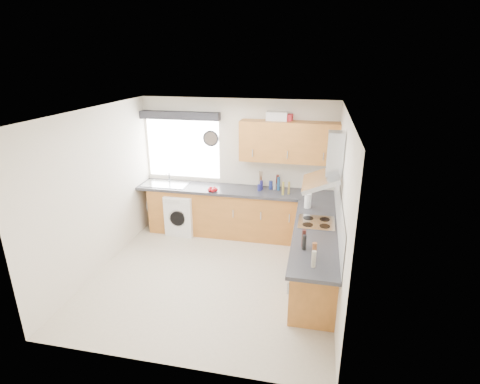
% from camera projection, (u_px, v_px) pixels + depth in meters
% --- Properties ---
extents(ground_plane, '(3.60, 3.60, 0.00)m').
position_uv_depth(ground_plane, '(213.00, 276.00, 5.76)').
color(ground_plane, beige).
extents(ceiling, '(3.60, 3.60, 0.02)m').
position_uv_depth(ceiling, '(208.00, 112.00, 4.91)').
color(ceiling, white).
rests_on(ceiling, wall_back).
extents(wall_back, '(3.60, 0.02, 2.50)m').
position_uv_depth(wall_back, '(237.00, 167.00, 6.99)').
color(wall_back, silver).
rests_on(wall_back, ground_plane).
extents(wall_front, '(3.60, 0.02, 2.50)m').
position_uv_depth(wall_front, '(160.00, 266.00, 3.68)').
color(wall_front, silver).
rests_on(wall_front, ground_plane).
extents(wall_left, '(0.02, 3.60, 2.50)m').
position_uv_depth(wall_left, '(97.00, 192.00, 5.68)').
color(wall_left, silver).
rests_on(wall_left, ground_plane).
extents(wall_right, '(0.02, 3.60, 2.50)m').
position_uv_depth(wall_right, '(341.00, 211.00, 4.98)').
color(wall_right, silver).
rests_on(wall_right, ground_plane).
extents(window, '(1.40, 0.02, 1.10)m').
position_uv_depth(window, '(183.00, 148.00, 7.08)').
color(window, white).
rests_on(window, wall_back).
extents(window_blind, '(1.50, 0.18, 0.14)m').
position_uv_depth(window_blind, '(180.00, 116.00, 6.78)').
color(window_blind, '#242429').
rests_on(window_blind, wall_back).
extents(splashback, '(0.01, 3.00, 0.54)m').
position_uv_depth(splashback, '(338.00, 207.00, 5.29)').
color(splashback, white).
rests_on(splashback, wall_right).
extents(base_cab_back, '(3.00, 0.58, 0.86)m').
position_uv_depth(base_cab_back, '(229.00, 212.00, 7.02)').
color(base_cab_back, '#9E6026').
rests_on(base_cab_back, ground_plane).
extents(base_cab_corner, '(0.60, 0.60, 0.86)m').
position_uv_depth(base_cab_corner, '(316.00, 220.00, 6.70)').
color(base_cab_corner, '#9E6026').
rests_on(base_cab_corner, ground_plane).
extents(base_cab_right, '(0.58, 2.10, 0.86)m').
position_uv_depth(base_cab_right, '(314.00, 257.00, 5.46)').
color(base_cab_right, '#9E6026').
rests_on(base_cab_right, ground_plane).
extents(worktop_back, '(3.60, 0.62, 0.05)m').
position_uv_depth(worktop_back, '(234.00, 190.00, 6.84)').
color(worktop_back, '#2A2A2E').
rests_on(worktop_back, base_cab_back).
extents(worktop_right, '(0.62, 2.42, 0.05)m').
position_uv_depth(worktop_right, '(316.00, 233.00, 5.17)').
color(worktop_right, '#2A2A2E').
rests_on(worktop_right, base_cab_right).
extents(sink, '(0.84, 0.46, 0.10)m').
position_uv_depth(sink, '(165.00, 182.00, 7.07)').
color(sink, '#ADB4C0').
rests_on(sink, worktop_back).
extents(oven, '(0.56, 0.58, 0.85)m').
position_uv_depth(oven, '(314.00, 252.00, 5.60)').
color(oven, black).
rests_on(oven, ground_plane).
extents(hob_plate, '(0.52, 0.52, 0.01)m').
position_uv_depth(hob_plate, '(316.00, 222.00, 5.43)').
color(hob_plate, '#ADB4C0').
rests_on(hob_plate, worktop_right).
extents(extractor_hood, '(0.52, 0.78, 0.66)m').
position_uv_depth(extractor_hood, '(328.00, 166.00, 5.12)').
color(extractor_hood, '#ADB4C0').
rests_on(extractor_hood, wall_right).
extents(upper_cabinets, '(1.70, 0.35, 0.70)m').
position_uv_depth(upper_cabinets, '(289.00, 142.00, 6.46)').
color(upper_cabinets, '#9E6026').
rests_on(upper_cabinets, wall_back).
extents(washing_machine, '(0.55, 0.53, 0.77)m').
position_uv_depth(washing_machine, '(182.00, 213.00, 7.11)').
color(washing_machine, white).
rests_on(washing_machine, ground_plane).
extents(wall_clock, '(0.30, 0.04, 0.30)m').
position_uv_depth(wall_clock, '(211.00, 139.00, 6.89)').
color(wall_clock, '#242429').
rests_on(wall_clock, wall_back).
extents(casserole, '(0.37, 0.27, 0.15)m').
position_uv_depth(casserole, '(277.00, 116.00, 6.44)').
color(casserole, white).
rests_on(casserole, upper_cabinets).
extents(storage_box, '(0.26, 0.22, 0.11)m').
position_uv_depth(storage_box, '(285.00, 117.00, 6.42)').
color(storage_box, '#AC212B').
rests_on(storage_box, upper_cabinets).
extents(utensil_pot, '(0.10, 0.10, 0.13)m').
position_uv_depth(utensil_pot, '(261.00, 184.00, 6.90)').
color(utensil_pot, '#A09389').
rests_on(utensil_pot, worktop_back).
extents(kitchen_roll, '(0.14, 0.14, 0.24)m').
position_uv_depth(kitchen_roll, '(308.00, 201.00, 5.95)').
color(kitchen_roll, white).
rests_on(kitchen_roll, worktop_right).
extents(tomato_cluster, '(0.19, 0.19, 0.07)m').
position_uv_depth(tomato_cluster, '(213.00, 189.00, 6.70)').
color(tomato_cluster, '#AC0D16').
rests_on(tomato_cluster, worktop_back).
extents(jar_0, '(0.07, 0.07, 0.12)m').
position_uv_depth(jar_0, '(259.00, 188.00, 6.72)').
color(jar_0, navy).
rests_on(jar_0, worktop_back).
extents(jar_1, '(0.07, 0.07, 0.15)m').
position_uv_depth(jar_1, '(271.00, 185.00, 6.80)').
color(jar_1, navy).
rests_on(jar_1, worktop_back).
extents(jar_2, '(0.04, 0.04, 0.23)m').
position_uv_depth(jar_2, '(289.00, 188.00, 6.54)').
color(jar_2, olive).
rests_on(jar_2, worktop_back).
extents(jar_3, '(0.05, 0.05, 0.26)m').
position_uv_depth(jar_3, '(277.00, 182.00, 6.82)').
color(jar_3, '#531911').
rests_on(jar_3, worktop_back).
extents(jar_4, '(0.06, 0.06, 0.11)m').
position_uv_depth(jar_4, '(275.00, 186.00, 6.79)').
color(jar_4, '#ACA093').
rests_on(jar_4, worktop_back).
extents(jar_5, '(0.04, 0.04, 0.24)m').
position_uv_depth(jar_5, '(283.00, 188.00, 6.50)').
color(jar_5, olive).
rests_on(jar_5, worktop_back).
extents(jar_6, '(0.06, 0.06, 0.17)m').
position_uv_depth(jar_6, '(261.00, 185.00, 6.76)').
color(jar_6, navy).
rests_on(jar_6, worktop_back).
extents(jar_7, '(0.05, 0.05, 0.24)m').
position_uv_depth(jar_7, '(278.00, 184.00, 6.73)').
color(jar_7, navy).
rests_on(jar_7, worktop_back).
extents(bottle_0, '(0.05, 0.05, 0.20)m').
position_uv_depth(bottle_0, '(304.00, 242.00, 4.65)').
color(bottle_0, black).
rests_on(bottle_0, worktop_right).
extents(bottle_1, '(0.05, 0.05, 0.20)m').
position_uv_depth(bottle_1, '(314.00, 259.00, 4.26)').
color(bottle_1, '#A8A18F').
rests_on(bottle_1, worktop_right).
extents(bottle_2, '(0.05, 0.05, 0.23)m').
position_uv_depth(bottle_2, '(304.00, 238.00, 4.72)').
color(bottle_2, '#381714').
rests_on(bottle_2, worktop_right).
extents(bottle_3, '(0.06, 0.06, 0.21)m').
position_uv_depth(bottle_3, '(314.00, 251.00, 4.44)').
color(bottle_3, brown).
rests_on(bottle_3, worktop_right).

